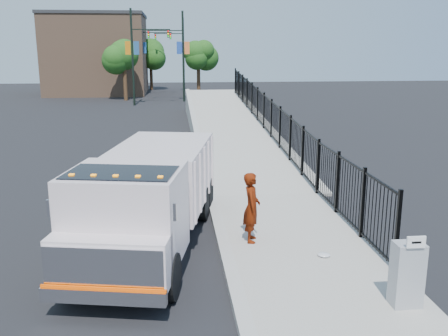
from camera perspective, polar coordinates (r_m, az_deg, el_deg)
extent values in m
plane|color=black|center=(12.68, -0.04, -8.99)|extent=(120.00, 120.00, 0.00)
cube|color=#9E998E|center=(11.23, 11.09, -12.07)|extent=(3.55, 12.00, 0.12)
cube|color=#ADAAA3|center=(10.84, 1.06, -12.66)|extent=(0.30, 12.00, 0.16)
cube|color=#9E998E|center=(28.27, 0.94, 3.72)|extent=(3.95, 24.06, 3.19)
cube|color=black|center=(24.44, 5.39, 4.23)|extent=(0.10, 28.00, 1.80)
cube|color=black|center=(12.90, -8.13, -6.21)|extent=(2.22, 6.63, 0.21)
cube|color=silver|center=(10.56, -11.07, -5.33)|extent=(2.64, 2.53, 1.93)
cube|color=silver|center=(9.66, -12.96, -10.34)|extent=(2.36, 1.10, 0.97)
cube|color=silver|center=(9.35, -13.64, -11.21)|extent=(2.19, 0.51, 0.82)
cube|color=silver|center=(9.50, -13.63, -14.04)|extent=(2.31, 0.62, 0.27)
cube|color=#F44900|center=(9.43, -13.68, -13.26)|extent=(2.28, 0.50, 0.06)
cube|color=black|center=(10.16, -11.60, -2.67)|extent=(2.33, 1.64, 0.82)
cube|color=silver|center=(13.79, -7.07, -0.67)|extent=(3.06, 4.43, 1.64)
cube|color=silver|center=(9.98, -19.43, -4.36)|extent=(0.07, 0.07, 0.34)
cube|color=silver|center=(9.25, -5.64, -5.03)|extent=(0.07, 0.07, 0.34)
cube|color=orange|center=(10.04, -17.02, -0.80)|extent=(0.11, 0.09, 0.06)
cube|color=orange|center=(9.89, -14.68, -0.87)|extent=(0.11, 0.09, 0.06)
cube|color=orange|center=(9.75, -12.28, -0.94)|extent=(0.11, 0.09, 0.06)
cube|color=orange|center=(9.63, -9.81, -1.00)|extent=(0.11, 0.09, 0.06)
cube|color=orange|center=(9.52, -7.28, -1.07)|extent=(0.11, 0.09, 0.06)
cylinder|color=black|center=(10.67, -17.19, -11.36)|extent=(0.49, 1.01, 0.97)
cylinder|color=black|center=(10.10, -6.23, -12.27)|extent=(0.49, 1.01, 0.97)
cylinder|color=black|center=(14.84, -10.32, -3.82)|extent=(0.49, 1.01, 0.97)
cylinder|color=black|center=(14.44, -2.52, -4.10)|extent=(0.49, 1.01, 0.97)
cylinder|color=black|center=(15.82, -9.30, -2.67)|extent=(0.49, 1.01, 0.97)
cylinder|color=black|center=(15.45, -1.99, -2.90)|extent=(0.49, 1.01, 0.97)
imported|color=#561604|center=(12.45, 3.17, -4.51)|extent=(0.52, 0.70, 1.77)
cube|color=gray|center=(10.14, 20.18, -11.34)|extent=(0.55, 0.40, 1.25)
cube|color=white|center=(9.68, 21.10, -7.91)|extent=(0.35, 0.04, 0.22)
ellipsoid|color=silver|center=(12.07, 11.35, -9.69)|extent=(0.30, 0.30, 0.07)
cylinder|color=black|center=(43.59, -10.41, 12.29)|extent=(0.18, 0.18, 8.00)
cube|color=black|center=(43.51, -8.37, 15.40)|extent=(3.20, 0.08, 0.08)
cube|color=black|center=(43.47, -6.39, 15.00)|extent=(0.18, 0.22, 0.60)
cube|color=navy|center=(43.56, -9.99, 13.36)|extent=(0.45, 0.04, 1.10)
cube|color=#CC6E0E|center=(43.61, -10.93, 13.32)|extent=(0.45, 0.04, 1.10)
cylinder|color=black|center=(46.20, -4.68, 12.53)|extent=(0.18, 0.18, 8.00)
cube|color=black|center=(46.21, -6.79, 15.34)|extent=(3.20, 0.08, 0.08)
cube|color=black|center=(46.23, -8.62, 14.85)|extent=(0.18, 0.22, 0.60)
cube|color=orange|center=(46.20, -4.25, 13.53)|extent=(0.45, 0.04, 1.10)
cube|color=#1F439B|center=(46.19, -5.14, 13.52)|extent=(0.45, 0.04, 1.10)
cylinder|color=black|center=(52.58, -9.48, 12.53)|extent=(0.18, 0.18, 8.00)
cube|color=black|center=(52.52, -7.78, 15.10)|extent=(3.20, 0.08, 0.08)
cube|color=black|center=(52.49, -6.14, 14.76)|extent=(0.18, 0.22, 0.60)
cube|color=#1D5092|center=(52.55, -9.12, 13.41)|extent=(0.45, 0.04, 1.10)
cube|color=orange|center=(52.59, -9.91, 13.39)|extent=(0.45, 0.04, 1.10)
cylinder|color=black|center=(56.76, -4.64, 12.74)|extent=(0.18, 0.18, 8.00)
cube|color=black|center=(56.75, -6.35, 15.02)|extent=(3.20, 0.08, 0.08)
cube|color=black|center=(56.77, -7.85, 14.63)|extent=(0.18, 0.22, 0.60)
cube|color=#C94413|center=(56.76, -4.29, 13.55)|extent=(0.45, 0.04, 1.10)
cube|color=#2732A3|center=(56.74, -5.01, 13.54)|extent=(0.45, 0.04, 1.10)
cylinder|color=#382314|center=(47.96, -11.22, 9.49)|extent=(0.36, 0.36, 3.20)
sphere|color=#194714|center=(47.86, -11.36, 12.36)|extent=(2.87, 2.87, 2.87)
cylinder|color=#382314|center=(50.16, -2.92, 9.90)|extent=(0.36, 0.36, 3.20)
sphere|color=#194714|center=(50.06, -2.96, 12.64)|extent=(2.32, 2.32, 2.32)
cylinder|color=#382314|center=(59.65, -8.31, 10.38)|extent=(0.36, 0.36, 3.20)
sphere|color=#194714|center=(59.57, -8.39, 12.68)|extent=(3.25, 3.25, 3.25)
cube|color=#8C664C|center=(56.19, -14.22, 12.37)|extent=(10.00, 10.00, 8.00)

